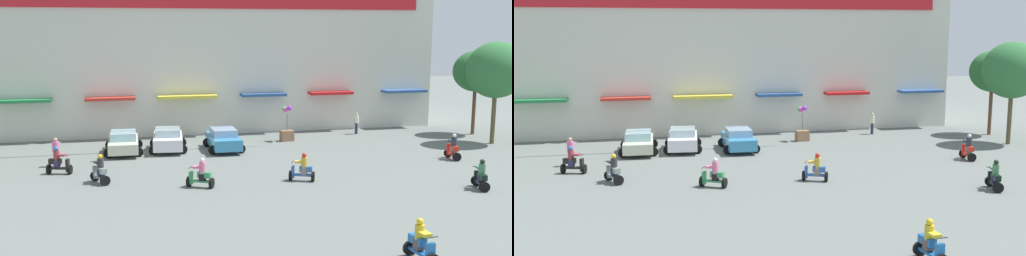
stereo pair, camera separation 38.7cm
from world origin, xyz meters
TOP-DOWN VIEW (x-y plane):
  - ground_plane at (0.00, 13.00)m, footprint 128.00×128.00m
  - colonial_building at (-0.00, 36.94)m, footprint 39.63×19.10m
  - plaza_tree_1 at (20.96, 25.48)m, footprint 3.40×3.08m
  - plaza_tree_3 at (20.11, 21.86)m, footprint 4.14×3.63m
  - parked_car_0 at (-4.71, 24.50)m, footprint 2.53×4.43m
  - parked_car_1 at (-1.89, 24.59)m, footprint 2.67×4.08m
  - parked_car_2 at (1.65, 23.92)m, footprint 2.40×4.18m
  - scooter_rider_0 at (4.64, 3.51)m, footprint 0.67×1.46m
  - scooter_rider_1 at (-8.29, 19.58)m, footprint 1.41×0.87m
  - scooter_rider_3 at (-1.19, 14.96)m, footprint 1.43×1.11m
  - scooter_rider_4 at (4.15, 15.00)m, footprint 1.41×1.03m
  - scooter_rider_5 at (12.21, 11.37)m, footprint 0.89×1.49m
  - scooter_rider_6 at (-6.07, 16.97)m, footprint 1.04×1.51m
  - scooter_rider_8 at (14.65, 17.89)m, footprint 0.66×1.38m
  - pedestrian_0 at (-8.57, 21.50)m, footprint 0.55×0.55m
  - pedestrian_1 at (12.51, 27.65)m, footprint 0.38×0.38m
  - balloon_vendor_cart at (6.60, 26.11)m, footprint 0.95×0.83m

SIDE VIEW (x-z plane):
  - ground_plane at x=0.00m, z-range 0.00..0.00m
  - scooter_rider_4 at x=4.15m, z-range -0.14..1.35m
  - scooter_rider_3 at x=-1.19m, z-range -0.15..1.37m
  - scooter_rider_5 at x=12.21m, z-range -0.14..1.39m
  - scooter_rider_0 at x=4.64m, z-range -0.13..1.38m
  - scooter_rider_1 at x=-8.29m, z-range -0.13..1.40m
  - scooter_rider_6 at x=-6.07m, z-range -0.13..1.41m
  - scooter_rider_8 at x=14.65m, z-range -0.14..1.46m
  - parked_car_0 at x=-4.71m, z-range 0.02..1.40m
  - parked_car_2 at x=1.65m, z-range 0.02..1.46m
  - parked_car_1 at x=-1.89m, z-range 0.02..1.49m
  - pedestrian_1 at x=12.51m, z-range 0.11..1.73m
  - pedestrian_0 at x=-8.57m, z-range 0.11..1.79m
  - balloon_vendor_cart at x=6.60m, z-range -0.26..2.29m
  - plaza_tree_1 at x=20.96m, z-range 1.59..7.83m
  - plaza_tree_3 at x=20.11m, z-range 1.56..8.55m
  - colonial_building at x=0.00m, z-range -1.16..19.33m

